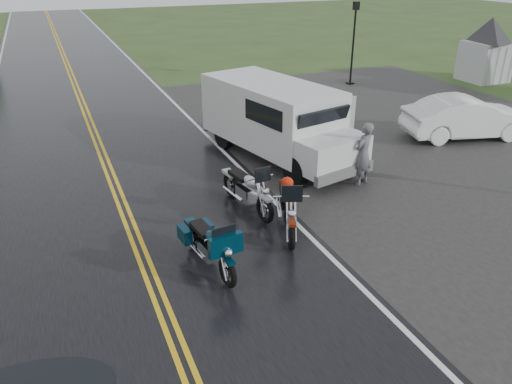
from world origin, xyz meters
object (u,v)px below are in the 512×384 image
motorcycle_teal (227,261)px  sedan_white (467,118)px  person_at_van (363,155)px  motorcycle_silver (265,199)px  lamp_post_far_right (353,44)px  motorcycle_red (292,222)px  van_white (297,145)px  visitor_center (490,34)px

motorcycle_teal → sedan_white: 12.19m
person_at_van → motorcycle_silver: bearing=-9.1°
motorcycle_silver → lamp_post_far_right: bearing=41.9°
motorcycle_red → person_at_van: person_at_van is taller
motorcycle_teal → motorcycle_silver: bearing=43.1°
motorcycle_teal → van_white: 5.25m
visitor_center → motorcycle_red: (-16.87, -11.22, -1.66)m
lamp_post_far_right → sedan_white: bearing=-94.8°
sedan_white → lamp_post_far_right: bearing=9.4°
person_at_van → van_white: bearing=-47.2°
lamp_post_far_right → person_at_van: bearing=-121.1°
sedan_white → motorcycle_red: bearing=129.9°
visitor_center → motorcycle_silver: size_ratio=6.73×
motorcycle_teal → motorcycle_silver: 2.73m
visitor_center → sedan_white: size_ratio=3.56×
visitor_center → person_at_van: visitor_center is taller
motorcycle_red → motorcycle_teal: 1.93m
motorcycle_teal → lamp_post_far_right: (11.76, 13.98, 1.38)m
motorcycle_silver → van_white: bearing=37.7°
person_at_van → sedan_white: size_ratio=0.41×
visitor_center → motorcycle_teal: 22.23m
motorcycle_red → lamp_post_far_right: lamp_post_far_right is taller
lamp_post_far_right → motorcycle_teal: bearing=-130.1°
motorcycle_teal → lamp_post_far_right: bearing=42.4°
visitor_center → motorcycle_red: 20.32m
lamp_post_far_right → motorcycle_silver: bearing=-130.2°
motorcycle_silver → van_white: size_ratio=0.38×
motorcycle_silver → person_at_van: size_ratio=1.30×
visitor_center → motorcycle_teal: size_ratio=7.25×
motorcycle_red → motorcycle_silver: motorcycle_red is taller
van_white → person_at_van: bearing=-33.6°
motorcycle_silver → van_white: van_white is taller
person_at_van → lamp_post_far_right: bearing=-147.8°
visitor_center → motorcycle_red: visitor_center is taller
motorcycle_silver → van_white: (1.75, 1.79, 0.52)m
person_at_van → visitor_center: bearing=-173.5°
motorcycle_red → van_white: van_white is taller
lamp_post_far_right → van_white: bearing=-129.4°
motorcycle_red → sedan_white: bearing=47.0°
motorcycle_silver → sedan_white: size_ratio=0.53×
motorcycle_teal → van_white: van_white is taller
van_white → sedan_white: (7.54, 1.32, -0.49)m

